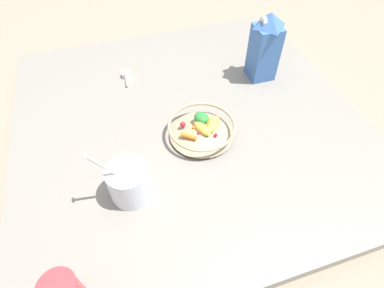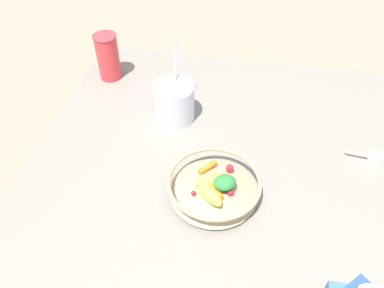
{
  "view_description": "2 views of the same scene",
  "coord_description": "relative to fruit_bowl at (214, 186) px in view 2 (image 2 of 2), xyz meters",
  "views": [
    {
      "loc": [
        0.74,
        -0.22,
        0.79
      ],
      "look_at": [
        0.17,
        -0.04,
        0.1
      ],
      "focal_mm": 28.0,
      "sensor_mm": 36.0,
      "label": 1
    },
    {
      "loc": [
        0.05,
        0.58,
        0.77
      ],
      "look_at": [
        0.17,
        -0.08,
        0.11
      ],
      "focal_mm": 35.0,
      "sensor_mm": 36.0,
      "label": 2
    }
  ],
  "objects": [
    {
      "name": "ground_plane",
      "position": [
        -0.1,
        -0.02,
        -0.08
      ],
      "size": [
        6.0,
        6.0,
        0.0
      ],
      "primitive_type": "plane",
      "color": "gray"
    },
    {
      "name": "countertop",
      "position": [
        -0.1,
        -0.02,
        -0.06
      ],
      "size": [
        1.2,
        1.2,
        0.05
      ],
      "color": "gray",
      "rests_on": "ground_plane"
    },
    {
      "name": "fruit_bowl",
      "position": [
        0.0,
        0.0,
        0.0
      ],
      "size": [
        0.22,
        0.22,
        0.07
      ],
      "color": "tan",
      "rests_on": "countertop"
    },
    {
      "name": "yogurt_tub",
      "position": [
        0.15,
        -0.26,
        0.03
      ],
      "size": [
        0.12,
        0.15,
        0.22
      ],
      "color": "silver",
      "rests_on": "countertop"
    },
    {
      "name": "drinking_cup",
      "position": [
        0.41,
        -0.43,
        0.05
      ],
      "size": [
        0.08,
        0.08,
        0.15
      ],
      "color": "#DB383D",
      "rests_on": "countertop"
    },
    {
      "name": "measuring_scoop",
      "position": [
        -0.4,
        -0.19,
        -0.02
      ],
      "size": [
        0.09,
        0.04,
        0.02
      ],
      "color": "white",
      "rests_on": "countertop"
    }
  ]
}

